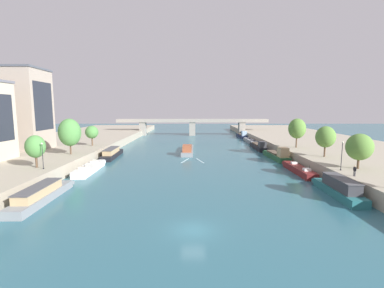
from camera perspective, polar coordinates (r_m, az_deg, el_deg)
name	(u,v)px	position (r m, az deg, el deg)	size (l,w,h in m)	color
ground_plane	(193,230)	(29.91, 0.16, -17.60)	(400.00, 400.00, 0.00)	#2D6070
quay_left	(57,146)	(92.54, -26.51, -0.41)	(36.00, 170.00, 2.47)	#A89E89
quay_right	(327,146)	(92.66, 26.46, -0.40)	(36.00, 170.00, 2.47)	#A89E89
barge_midriver	(187,150)	(78.56, -1.04, -1.16)	(3.32, 18.54, 2.90)	gray
wake_behind_barge	(192,161)	(66.47, -0.01, -3.50)	(5.60, 5.89, 0.03)	#A0CCD6
moored_boat_left_far	(41,194)	(43.15, -29.10, -9.23)	(2.86, 14.64, 2.32)	gray
moored_boat_left_near	(89,168)	(58.83, -20.73, -4.77)	(3.04, 13.60, 2.42)	silver
moored_boat_left_downstream	(112,153)	(74.03, -16.52, -1.89)	(3.27, 14.91, 2.44)	black
moored_boat_right_midway	(338,188)	(45.38, 28.33, -8.12)	(2.71, 12.49, 2.83)	#23666B
moored_boat_right_lone	(298,169)	(58.12, 21.35, -4.99)	(2.26, 13.55, 2.34)	maroon
moored_boat_right_near	(277,155)	(71.43, 17.32, -2.25)	(3.29, 13.80, 3.53)	#235633
moored_boat_right_far	(258,146)	(87.36, 13.71, -0.47)	(2.80, 15.23, 2.96)	black
moored_boat_right_end	(250,141)	(103.63, 12.04, 0.64)	(2.60, 15.24, 2.33)	gray
moored_boat_right_second	(242,136)	(119.82, 10.37, 1.75)	(2.94, 12.68, 3.23)	#1E284C
tree_left_end_of_row	(35,147)	(54.01, -30.10, -0.49)	(3.28, 3.28, 5.64)	brown
tree_left_distant	(69,132)	(66.22, -24.36, 2.22)	(4.79, 4.79, 7.97)	brown
tree_left_past_mid	(91,132)	(79.35, -20.37, 2.32)	(3.47, 3.47, 5.48)	brown
tree_right_end_of_row	(359,147)	(53.85, 31.58, -0.53)	(4.26, 4.26, 6.01)	brown
tree_right_second	(325,137)	(63.77, 26.11, 1.35)	(4.02, 4.02, 6.50)	brown
tree_right_past_mid	(297,129)	(75.89, 21.07, 3.04)	(4.39, 4.39, 7.60)	brown
lamppost_left_bank	(42,155)	(52.19, -28.94, -1.98)	(0.28, 0.28, 4.51)	black
lamppost_right_bank	(341,155)	(51.13, 28.81, -1.95)	(0.28, 0.28, 4.84)	black
building_left_tall	(18,109)	(80.07, -32.60, 6.19)	(12.62, 10.63, 20.04)	#A89989
bridge_far	(192,125)	(128.08, -0.04, 4.05)	(70.58, 4.40, 7.71)	gray
person_on_quay	(354,170)	(48.06, 30.86, -4.72)	(0.30, 0.51, 1.63)	#2D2D38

